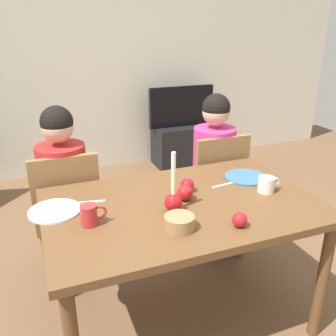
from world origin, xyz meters
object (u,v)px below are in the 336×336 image
Objects in this scene: mug_right at (267,184)px; apple_by_right_mug at (240,220)px; apple_near_candle at (185,193)px; apple_by_left_plate at (187,185)px; chair_left at (67,209)px; dining_table at (182,217)px; person_right_child at (213,175)px; mug_left at (90,215)px; plate_left at (55,211)px; tv at (181,106)px; bowl_walnuts at (179,222)px; candle_centerpiece at (173,199)px; tv_stand at (181,145)px; chair_right at (215,184)px; person_left_child at (66,199)px; plate_right at (246,177)px.

apple_by_right_mug is (-0.34, -0.27, -0.01)m from mug_right.
apple_near_candle is 0.11m from apple_by_left_plate.
dining_table is at bearing -48.76° from chair_left.
apple_by_left_plate is at bearing -130.44° from person_right_child.
mug_left is 0.97m from mug_right.
dining_table is 5.51× the size of plate_left.
plate_left is at bearing 149.95° from apple_by_right_mug.
tv is 2.76m from bowl_walnuts.
candle_centerpiece is at bearing -114.12° from tv.
plate_left reaches higher than tv_stand.
mug_right is at bearing -93.30° from person_right_child.
chair_left and chair_right have the same top height.
mug_right is (1.11, -0.18, 0.04)m from plate_left.
apple_by_left_plate is (-0.41, 0.16, -0.00)m from mug_right.
tv_stand is 2.09× the size of candle_centerpiece.
person_left_child reaches higher than apple_by_left_plate.
mug_left is (-0.48, -0.05, 0.13)m from dining_table.
apple_near_candle is at bearing 43.06° from dining_table.
mug_right is 0.47m from apple_near_candle.
mug_left reaches higher than plate_left.
tv is 2.70m from plate_left.
chair_right is 1.09m from bowl_walnuts.
apple_by_left_plate is at bearing -40.44° from person_left_child.
plate_right is (-0.04, -0.45, 0.24)m from chair_right.
dining_table is 0.28m from bowl_walnuts.
person_left_child is at bearing 115.83° from bowl_walnuts.
tv is at bearing 65.88° from candle_centerpiece.
mug_left is at bearing -85.68° from person_left_child.
apple_by_left_plate is at bearing -112.47° from tv.
tv_stand is at bearing 72.32° from apple_by_right_mug.
mug_right is (0.97, 0.00, -0.01)m from mug_left.
person_right_child is at bearing 23.56° from plate_left.
candle_centerpiece reaches higher than bowl_walnuts.
chair_right reaches higher than apple_near_candle.
person_left_child reaches higher than mug_right.
dining_table is at bearing -50.23° from person_left_child.
bowl_walnuts is (-0.60, -0.39, 0.03)m from plate_right.
person_right_child is at bearing 34.32° from mug_left.
chair_right is 0.71m from mug_right.
candle_centerpiece is 3.56× the size of apple_near_candle.
person_right_child is at bearing 49.56° from apple_by_left_plate.
person_left_child is 3.82× the size of candle_centerpiece.
dining_table is 0.50m from mug_right.
tv_stand is 4.80× the size of mug_right.
person_right_child reaches higher than chair_left.
chair_right is at bearing -105.13° from tv_stand.
apple_near_candle is (0.56, -0.58, 0.28)m from chair_left.
tv reaches higher than apple_near_candle.
apple_near_candle reaches higher than plate_left.
tv is 6.43× the size of mug_left.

